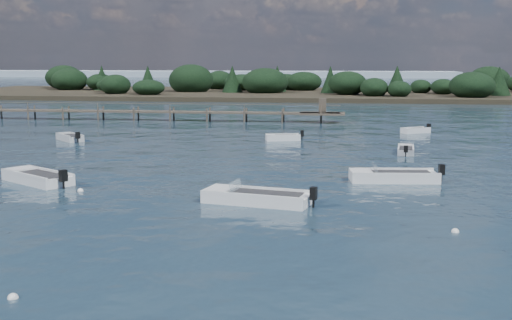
# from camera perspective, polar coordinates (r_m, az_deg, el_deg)

# --- Properties ---
(ground) EXTENTS (400.00, 400.00, 0.00)m
(ground) POSITION_cam_1_polar(r_m,az_deg,el_deg) (84.10, 3.41, 4.17)
(ground) COLOR #162735
(ground) RESTS_ON ground
(tender_far_grey_b) EXTENTS (3.00, 2.44, 1.07)m
(tender_far_grey_b) POSITION_cam_1_polar(r_m,az_deg,el_deg) (63.18, 14.00, 2.48)
(tender_far_grey_b) COLOR silver
(tender_far_grey_b) RESTS_ON ground
(tender_far_grey) EXTENTS (3.22, 3.25, 1.17)m
(tender_far_grey) POSITION_cam_1_polar(r_m,az_deg,el_deg) (57.86, -16.21, 1.83)
(tender_far_grey) COLOR #ABAFB2
(tender_far_grey) RESTS_ON ground
(dinghy_mid_white_b) EXTENTS (5.46, 2.40, 1.34)m
(dinghy_mid_white_b) POSITION_cam_1_polar(r_m,az_deg,el_deg) (37.82, 12.11, -1.60)
(dinghy_mid_white_b) COLOR silver
(dinghy_mid_white_b) RESTS_ON ground
(dinghy_mid_grey) EXTENTS (4.99, 4.14, 1.31)m
(dinghy_mid_grey) POSITION_cam_1_polar(r_m,az_deg,el_deg) (38.68, -18.85, -1.65)
(dinghy_mid_grey) COLOR silver
(dinghy_mid_grey) RESTS_ON ground
(tender_far_white) EXTENTS (3.36, 1.83, 1.13)m
(tender_far_white) POSITION_cam_1_polar(r_m,az_deg,el_deg) (55.62, 2.42, 1.90)
(tender_far_white) COLOR silver
(tender_far_white) RESTS_ON ground
(dinghy_mid_white_a) EXTENTS (5.71, 3.00, 1.31)m
(dinghy_mid_white_a) POSITION_cam_1_polar(r_m,az_deg,el_deg) (31.45, 0.06, -3.54)
(dinghy_mid_white_a) COLOR silver
(dinghy_mid_white_a) RESTS_ON ground
(dinghy_extra_a) EXTENTS (1.48, 3.62, 1.03)m
(dinghy_extra_a) POSITION_cam_1_polar(r_m,az_deg,el_deg) (49.44, 13.17, 0.77)
(dinghy_extra_a) COLOR silver
(dinghy_extra_a) RESTS_ON ground
(buoy_a) EXTENTS (0.32, 0.32, 0.32)m
(buoy_a) POSITION_cam_1_polar(r_m,az_deg,el_deg) (20.60, -20.79, -11.42)
(buoy_a) COLOR white
(buoy_a) RESTS_ON ground
(buoy_b) EXTENTS (0.32, 0.32, 0.32)m
(buoy_b) POSITION_cam_1_polar(r_m,az_deg,el_deg) (27.51, 17.29, -6.14)
(buoy_b) COLOR white
(buoy_b) RESTS_ON ground
(buoy_c) EXTENTS (0.32, 0.32, 0.32)m
(buoy_c) POSITION_cam_1_polar(r_m,az_deg,el_deg) (35.53, -15.34, -2.69)
(buoy_c) COLOR white
(buoy_c) RESTS_ON ground
(jetty) EXTENTS (64.50, 3.20, 3.40)m
(jetty) POSITION_cam_1_polar(r_m,az_deg,el_deg) (77.01, -13.66, 4.23)
(jetty) COLOR #4C4338
(jetty) RESTS_ON ground
(far_headland) EXTENTS (190.00, 40.00, 5.80)m
(far_headland) POSITION_cam_1_polar(r_m,az_deg,el_deg) (125.15, 16.35, 6.29)
(far_headland) COLOR black
(far_headland) RESTS_ON ground
(distant_haze) EXTENTS (280.00, 20.00, 2.40)m
(distant_haze) POSITION_cam_1_polar(r_m,az_deg,el_deg) (271.25, -13.32, 7.23)
(distant_haze) COLOR #8E9EAF
(distant_haze) RESTS_ON ground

